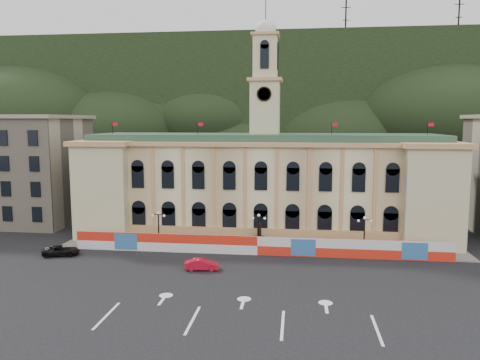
# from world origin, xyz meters

# --- Properties ---
(ground) EXTENTS (260.00, 260.00, 0.00)m
(ground) POSITION_xyz_m (0.00, 0.00, 0.00)
(ground) COLOR black
(ground) RESTS_ON ground
(lane_markings) EXTENTS (26.00, 10.00, 0.02)m
(lane_markings) POSITION_xyz_m (0.00, -5.00, 0.00)
(lane_markings) COLOR white
(lane_markings) RESTS_ON ground
(hill_ridge) EXTENTS (230.00, 80.00, 64.00)m
(hill_ridge) POSITION_xyz_m (0.03, 121.99, 19.48)
(hill_ridge) COLOR black
(hill_ridge) RESTS_ON ground
(city_hall) EXTENTS (56.20, 17.60, 37.10)m
(city_hall) POSITION_xyz_m (0.00, 27.63, 7.85)
(city_hall) COLOR beige
(city_hall) RESTS_ON ground
(side_building_left) EXTENTS (21.00, 17.00, 18.60)m
(side_building_left) POSITION_xyz_m (-43.00, 30.93, 9.33)
(side_building_left) COLOR tan
(side_building_left) RESTS_ON ground
(hoarding_fence) EXTENTS (50.00, 0.44, 2.50)m
(hoarding_fence) POSITION_xyz_m (0.06, 15.07, 1.25)
(hoarding_fence) COLOR red
(hoarding_fence) RESTS_ON ground
(pavement) EXTENTS (56.00, 5.50, 0.16)m
(pavement) POSITION_xyz_m (0.00, 17.75, 0.08)
(pavement) COLOR slate
(pavement) RESTS_ON ground
(statue) EXTENTS (1.40, 1.40, 3.72)m
(statue) POSITION_xyz_m (0.00, 18.00, 1.19)
(statue) COLOR #595651
(statue) RESTS_ON ground
(lamp_left) EXTENTS (1.96, 0.44, 5.15)m
(lamp_left) POSITION_xyz_m (-14.00, 17.00, 3.07)
(lamp_left) COLOR black
(lamp_left) RESTS_ON ground
(lamp_center) EXTENTS (1.96, 0.44, 5.15)m
(lamp_center) POSITION_xyz_m (0.00, 17.00, 3.07)
(lamp_center) COLOR black
(lamp_center) RESTS_ON ground
(lamp_right) EXTENTS (1.96, 0.44, 5.15)m
(lamp_right) POSITION_xyz_m (14.00, 17.00, 3.07)
(lamp_right) COLOR black
(lamp_right) RESTS_ON ground
(red_sedan) EXTENTS (2.40, 4.43, 1.35)m
(red_sedan) POSITION_xyz_m (-6.02, 7.98, 0.67)
(red_sedan) COLOR #B50C24
(red_sedan) RESTS_ON ground
(black_suv) EXTENTS (4.59, 5.82, 1.31)m
(black_suv) POSITION_xyz_m (-25.64, 11.62, 0.65)
(black_suv) COLOR black
(black_suv) RESTS_ON ground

